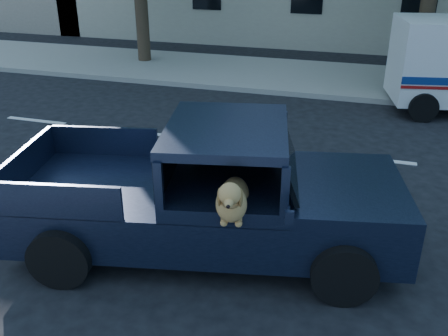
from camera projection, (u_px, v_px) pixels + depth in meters
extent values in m
plane|color=black|center=(117.00, 211.00, 8.18)|extent=(120.00, 120.00, 0.00)
cube|color=gray|center=(253.00, 73.00, 16.12)|extent=(60.00, 4.00, 0.15)
cylinder|color=#332619|center=(427.00, 9.00, 14.25)|extent=(0.44, 0.44, 4.40)
cube|color=black|center=(208.00, 208.00, 6.99)|extent=(5.55, 3.03, 0.67)
cube|color=black|center=(347.00, 188.00, 6.66)|extent=(1.89, 2.28, 0.16)
cube|color=black|center=(227.00, 130.00, 6.47)|extent=(1.92, 2.22, 0.12)
cube|color=black|center=(288.00, 157.00, 6.55)|extent=(0.60, 1.75, 0.57)
cube|color=black|center=(239.00, 214.00, 6.46)|extent=(0.66, 0.66, 0.38)
cube|color=black|center=(289.00, 218.00, 5.48)|extent=(0.11, 0.07, 0.16)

